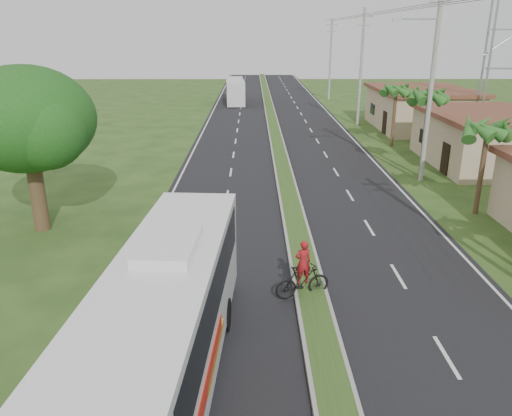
{
  "coord_description": "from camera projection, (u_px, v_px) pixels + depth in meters",
  "views": [
    {
      "loc": [
        -2.05,
        -12.01,
        8.81
      ],
      "look_at": [
        -1.91,
        7.81,
        1.8
      ],
      "focal_mm": 35.0,
      "sensor_mm": 36.0,
      "label": 1
    }
  ],
  "objects": [
    {
      "name": "shop_far",
      "position": [
        420.0,
        108.0,
        47.67
      ],
      "size": [
        8.6,
        11.6,
        3.82
      ],
      "color": "tan",
      "rests_on": "ground"
    },
    {
      "name": "shade_tree",
      "position": [
        24.0,
        123.0,
        21.96
      ],
      "size": [
        6.3,
        6.0,
        7.54
      ],
      "color": "#473321",
      "rests_on": "ground"
    },
    {
      "name": "shop_mid",
      "position": [
        484.0,
        138.0,
        34.49
      ],
      "size": [
        7.6,
        10.6,
        3.67
      ],
      "color": "tan",
      "rests_on": "ground"
    },
    {
      "name": "palm_verge_c",
      "position": [
        429.0,
        96.0,
        30.54
      ],
      "size": [
        2.4,
        2.4,
        5.85
      ],
      "color": "#473321",
      "rests_on": "ground"
    },
    {
      "name": "coach_bus_main",
      "position": [
        162.0,
        325.0,
        12.06
      ],
      "size": [
        3.23,
        12.07,
        3.86
      ],
      "rotation": [
        0.0,
        0.0,
        -0.06
      ],
      "color": "silver",
      "rests_on": "ground"
    },
    {
      "name": "median_strip",
      "position": [
        283.0,
        171.0,
        33.1
      ],
      "size": [
        1.2,
        160.0,
        0.18
      ],
      "color": "gray",
      "rests_on": "ground"
    },
    {
      "name": "lane_edge_right",
      "position": [
        384.0,
        172.0,
        33.18
      ],
      "size": [
        0.12,
        160.0,
        0.01
      ],
      "primitive_type": "cube",
      "color": "silver",
      "rests_on": "ground"
    },
    {
      "name": "utility_pole_d",
      "position": [
        330.0,
        59.0,
        67.21
      ],
      "size": [
        1.6,
        0.28,
        10.5
      ],
      "color": "gray",
      "rests_on": "ground"
    },
    {
      "name": "ground",
      "position": [
        325.0,
        358.0,
        14.28
      ],
      "size": [
        180.0,
        180.0,
        0.0
      ],
      "primitive_type": "plane",
      "color": "#264318",
      "rests_on": "ground"
    },
    {
      "name": "road_asphalt",
      "position": [
        283.0,
        172.0,
        33.13
      ],
      "size": [
        14.0,
        160.0,
        0.02
      ],
      "primitive_type": "cube",
      "color": "black",
      "rests_on": "ground"
    },
    {
      "name": "lane_edge_left",
      "position": [
        183.0,
        173.0,
        33.09
      ],
      "size": [
        0.12,
        160.0,
        0.01
      ],
      "primitive_type": "cube",
      "color": "silver",
      "rests_on": "ground"
    },
    {
      "name": "palm_verge_d",
      "position": [
        396.0,
        89.0,
        39.22
      ],
      "size": [
        2.4,
        2.4,
        5.25
      ],
      "color": "#473321",
      "rests_on": "ground"
    },
    {
      "name": "motorcyclist",
      "position": [
        302.0,
        278.0,
        17.3
      ],
      "size": [
        2.07,
        1.11,
        2.15
      ],
      "rotation": [
        0.0,
        0.0,
        0.29
      ],
      "color": "black",
      "rests_on": "ground"
    },
    {
      "name": "coach_bus_far",
      "position": [
        235.0,
        90.0,
        65.22
      ],
      "size": [
        2.79,
        10.34,
        2.98
      ],
      "rotation": [
        0.0,
        0.0,
        0.06
      ],
      "color": "silver",
      "rests_on": "ground"
    },
    {
      "name": "utility_pole_c",
      "position": [
        361.0,
        66.0,
        48.27
      ],
      "size": [
        1.6,
        0.28,
        11.0
      ],
      "color": "gray",
      "rests_on": "ground"
    },
    {
      "name": "palm_verge_b",
      "position": [
        488.0,
        129.0,
        24.2
      ],
      "size": [
        2.4,
        2.4,
        5.05
      ],
      "color": "#473321",
      "rests_on": "ground"
    },
    {
      "name": "utility_pole_b",
      "position": [
        432.0,
        78.0,
        29.22
      ],
      "size": [
        3.2,
        0.28,
        12.0
      ],
      "color": "gray",
      "rests_on": "ground"
    }
  ]
}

